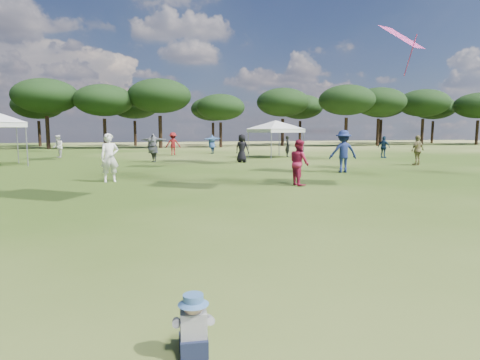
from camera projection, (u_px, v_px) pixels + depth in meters
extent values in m
cylinder|color=black|center=(48.00, 133.00, 42.52)|extent=(0.40, 0.40, 3.46)
ellipsoid|color=black|center=(46.00, 96.00, 42.06)|extent=(6.73, 6.73, 3.63)
cylinder|color=black|center=(105.00, 134.00, 43.05)|extent=(0.37, 0.37, 3.21)
ellipsoid|color=black|center=(104.00, 100.00, 42.62)|extent=(6.24, 6.24, 3.36)
cylinder|color=black|center=(160.00, 132.00, 44.24)|extent=(0.41, 0.41, 3.56)
ellipsoid|color=black|center=(160.00, 96.00, 43.77)|extent=(6.91, 6.91, 3.73)
cylinder|color=black|center=(221.00, 135.00, 46.56)|extent=(0.33, 0.33, 2.88)
ellipsoid|color=black|center=(221.00, 107.00, 46.17)|extent=(5.60, 5.60, 3.02)
cylinder|color=black|center=(283.00, 132.00, 51.34)|extent=(0.39, 0.39, 3.44)
ellipsoid|color=black|center=(283.00, 102.00, 50.88)|extent=(6.69, 6.69, 3.60)
cylinder|color=black|center=(346.00, 132.00, 49.52)|extent=(0.40, 0.40, 3.53)
ellipsoid|color=black|center=(347.00, 100.00, 49.05)|extent=(6.86, 6.86, 3.70)
cylinder|color=black|center=(378.00, 132.00, 51.29)|extent=(0.40, 0.40, 3.47)
ellipsoid|color=black|center=(379.00, 102.00, 50.83)|extent=(6.74, 6.74, 3.63)
cylinder|color=black|center=(422.00, 132.00, 55.60)|extent=(0.41, 0.41, 3.57)
ellipsoid|color=black|center=(424.00, 103.00, 55.12)|extent=(6.94, 6.94, 3.74)
cylinder|color=black|center=(477.00, 133.00, 55.39)|extent=(0.38, 0.38, 3.35)
ellipsoid|color=black|center=(479.00, 106.00, 54.94)|extent=(6.51, 6.51, 3.51)
cylinder|color=black|center=(39.00, 134.00, 49.08)|extent=(0.36, 0.36, 3.11)
ellipsoid|color=black|center=(38.00, 105.00, 48.67)|extent=(6.05, 6.05, 3.26)
cylinder|color=black|center=(135.00, 133.00, 51.52)|extent=(0.37, 0.37, 3.20)
ellipsoid|color=black|center=(134.00, 106.00, 51.10)|extent=(6.21, 6.21, 3.35)
cylinder|color=black|center=(213.00, 134.00, 53.23)|extent=(0.34, 0.34, 2.99)
ellipsoid|color=black|center=(213.00, 109.00, 52.83)|extent=(5.81, 5.81, 3.13)
cylinder|color=black|center=(300.00, 133.00, 57.20)|extent=(0.38, 0.38, 3.31)
ellipsoid|color=black|center=(300.00, 107.00, 56.76)|extent=(6.43, 6.43, 3.47)
cylinder|color=black|center=(381.00, 132.00, 61.40)|extent=(0.42, 0.42, 3.64)
ellipsoid|color=black|center=(382.00, 105.00, 60.91)|extent=(7.06, 7.06, 3.81)
cylinder|color=black|center=(432.00, 132.00, 63.39)|extent=(0.40, 0.40, 3.46)
ellipsoid|color=black|center=(434.00, 108.00, 62.93)|extent=(6.72, 6.72, 3.62)
cylinder|color=gray|center=(27.00, 145.00, 21.35)|extent=(0.06, 0.06, 2.25)
cylinder|color=gray|center=(17.00, 144.00, 23.29)|extent=(0.06, 0.06, 2.25)
cylinder|color=gray|center=(271.00, 145.00, 26.55)|extent=(0.06, 0.06, 1.95)
cylinder|color=gray|center=(304.00, 144.00, 28.02)|extent=(0.06, 0.06, 1.95)
cylinder|color=gray|center=(248.00, 144.00, 28.91)|extent=(0.06, 0.06, 1.95)
cylinder|color=gray|center=(279.00, 143.00, 30.38)|extent=(0.06, 0.06, 1.95)
cube|color=silver|center=(276.00, 131.00, 28.35)|extent=(3.64, 3.64, 0.25)
pyramid|color=silver|center=(276.00, 120.00, 28.27)|extent=(5.81, 5.81, 0.60)
cube|color=#151B31|center=(194.00, 346.00, 3.34)|extent=(0.25, 0.25, 0.18)
cube|color=#151B31|center=(184.00, 342.00, 3.49)|extent=(0.10, 0.21, 0.09)
cube|color=#151B31|center=(202.00, 340.00, 3.52)|extent=(0.10, 0.21, 0.09)
cube|color=white|center=(194.00, 325.00, 3.32)|extent=(0.23, 0.18, 0.23)
cylinder|color=white|center=(176.00, 323.00, 3.35)|extent=(0.10, 0.23, 0.14)
cylinder|color=white|center=(210.00, 320.00, 3.40)|extent=(0.10, 0.23, 0.14)
sphere|color=#E0B293|center=(193.00, 307.00, 3.30)|extent=(0.15, 0.15, 0.15)
cone|color=#4F87BA|center=(193.00, 303.00, 3.29)|extent=(0.26, 0.26, 0.03)
cylinder|color=#4F87BA|center=(193.00, 298.00, 3.29)|extent=(0.17, 0.17, 0.07)
imported|color=#2B2A2F|center=(288.00, 146.00, 29.42)|extent=(0.47, 0.62, 1.52)
imported|color=maroon|center=(299.00, 163.00, 13.83)|extent=(0.63, 0.80, 1.59)
imported|color=#162E4E|center=(384.00, 147.00, 28.07)|extent=(0.71, 0.97, 1.53)
imported|color=navy|center=(212.00, 144.00, 33.60)|extent=(1.92, 1.49, 1.58)
imported|color=#414246|center=(153.00, 148.00, 24.31)|extent=(1.86, 1.94, 1.72)
imported|color=olive|center=(418.00, 150.00, 22.01)|extent=(1.04, 0.62, 1.65)
imported|color=white|center=(110.00, 158.00, 14.76)|extent=(0.71, 0.52, 1.80)
imported|color=maroon|center=(173.00, 144.00, 31.47)|extent=(1.27, 0.91, 1.78)
imported|color=silver|center=(58.00, 146.00, 28.21)|extent=(0.83, 0.94, 1.61)
imported|color=navy|center=(343.00, 151.00, 18.17)|extent=(1.37, 0.97, 1.91)
imported|color=black|center=(242.00, 148.00, 24.04)|extent=(0.98, 0.95, 1.70)
plane|color=#BF2F76|center=(402.00, 37.00, 16.92)|extent=(2.48, 2.21, 1.29)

